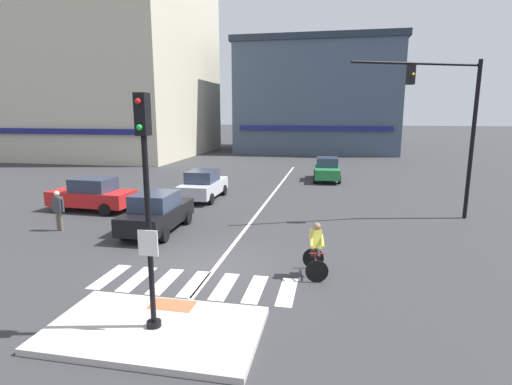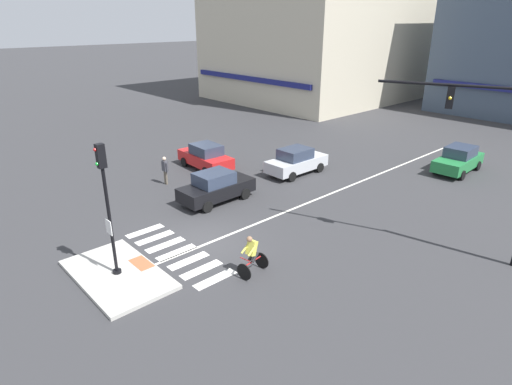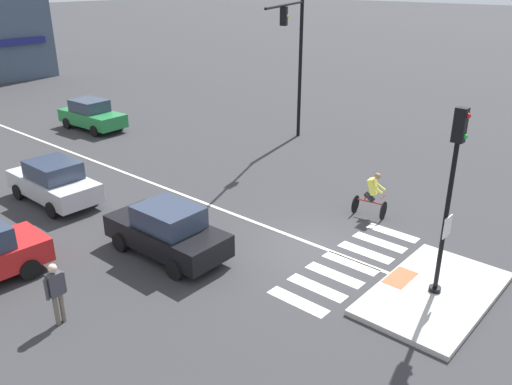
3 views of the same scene
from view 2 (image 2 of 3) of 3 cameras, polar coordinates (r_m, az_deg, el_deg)
ground_plane at (r=18.93m, az=-7.26°, el=-6.63°), size 300.00×300.00×0.00m
traffic_island at (r=17.32m, az=-17.91°, el=-10.30°), size 4.69×2.71×0.15m
tactile_pad_front at (r=17.62m, az=-14.97°, el=-9.04°), size 1.10×0.60×0.01m
signal_pole at (r=15.93m, az=-19.22°, el=-0.85°), size 0.44×0.38×5.02m
crosswalk_stripe_a at (r=20.41m, az=-14.51°, el=-4.96°), size 0.44×1.80×0.01m
crosswalk_stripe_b at (r=19.70m, az=-13.27°, el=-5.85°), size 0.44×1.80×0.01m
crosswalk_stripe_c at (r=19.01m, az=-11.93°, el=-6.81°), size 0.44×1.80×0.01m
crosswalk_stripe_d at (r=18.34m, az=-10.49°, el=-7.84°), size 0.44×1.80×0.01m
crosswalk_stripe_e at (r=17.69m, az=-8.94°, el=-8.93°), size 0.44×1.80×0.01m
crosswalk_stripe_f at (r=17.06m, az=-7.25°, el=-10.10°), size 0.44×1.80×0.01m
crosswalk_stripe_g at (r=16.45m, az=-5.43°, el=-11.35°), size 0.44×1.80×0.01m
lane_centre_line at (r=25.27m, az=11.82°, el=0.65°), size 0.14×28.00×0.01m
traffic_light_mast at (r=18.18m, az=30.13°, el=5.13°), size 5.59×2.39×7.03m
building_corner_left at (r=54.24m, az=8.00°, el=23.85°), size 19.84×20.91×21.73m
car_black_westbound_near at (r=22.72m, az=-5.33°, el=0.75°), size 1.89×4.12×1.64m
car_red_cross_left at (r=27.83m, az=-6.71°, el=4.74°), size 4.17×1.99×1.64m
car_green_eastbound_distant at (r=29.93m, az=25.29°, el=3.98°), size 1.98×4.17×1.64m
car_silver_westbound_far at (r=26.89m, az=5.36°, el=4.17°), size 1.87×4.11×1.64m
cyclist at (r=16.19m, az=-0.55°, el=-8.21°), size 0.82×1.18×1.68m
pedestrian_at_curb_left at (r=25.50m, az=-11.99°, el=3.18°), size 0.55×0.22×1.67m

